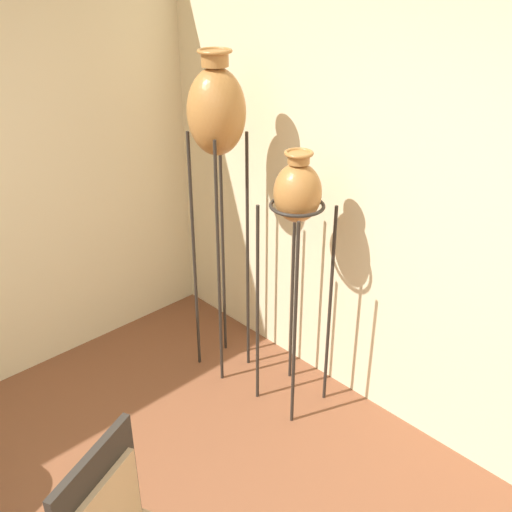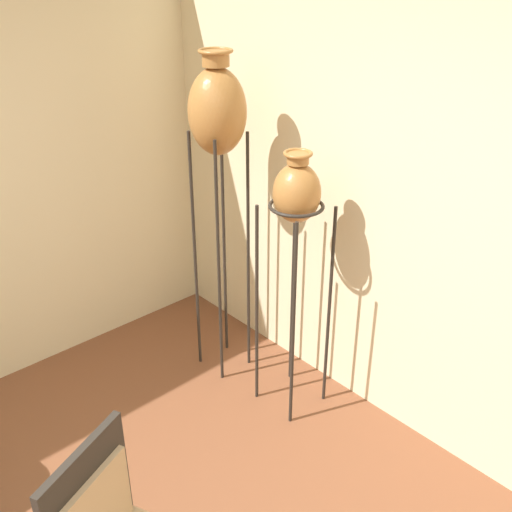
# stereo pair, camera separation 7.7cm
# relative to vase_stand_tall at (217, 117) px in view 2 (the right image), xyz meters

# --- Properties ---
(wall_right) EXTENTS (0.06, 8.26, 2.70)m
(wall_right) POSITION_rel_vase_stand_tall_xyz_m (0.44, -1.26, -0.35)
(wall_right) COLOR beige
(wall_right) RESTS_ON ground_plane
(vase_stand_tall) EXTENTS (0.33, 0.33, 2.07)m
(vase_stand_tall) POSITION_rel_vase_stand_tall_xyz_m (0.00, 0.00, 0.00)
(vase_stand_tall) COLOR #28231E
(vase_stand_tall) RESTS_ON ground_plane
(vase_stand_medium) EXTENTS (0.32, 0.32, 1.62)m
(vase_stand_medium) POSITION_rel_vase_stand_tall_xyz_m (0.07, -0.56, -0.37)
(vase_stand_medium) COLOR #28231E
(vase_stand_medium) RESTS_ON ground_plane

